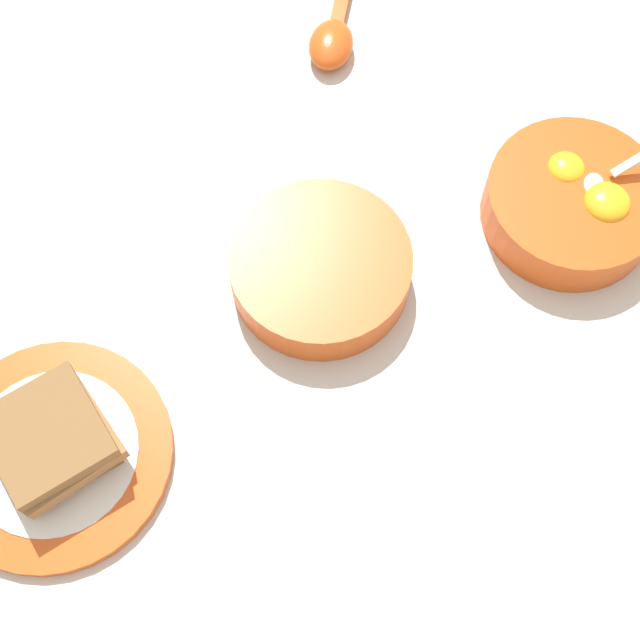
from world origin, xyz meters
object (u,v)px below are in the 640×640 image
object	(u,v)px
soup_spoon	(329,33)
egg_bowl	(567,202)
toast_sandwich	(44,439)
congee_bowl	(315,267)
toast_plate	(49,453)

from	to	relation	value
soup_spoon	egg_bowl	bearing A→B (deg)	55.63
soup_spoon	toast_sandwich	bearing A→B (deg)	-18.64
egg_bowl	toast_sandwich	world-z (taller)	egg_bowl
toast_sandwich	soup_spoon	distance (m)	0.45
egg_bowl	soup_spoon	world-z (taller)	egg_bowl
soup_spoon	congee_bowl	bearing A→B (deg)	6.50
toast_sandwich	soup_spoon	world-z (taller)	toast_sandwich
toast_sandwich	soup_spoon	size ratio (longest dim) A/B	0.78
egg_bowl	congee_bowl	xyz separation A→B (m)	(0.09, -0.20, -0.00)
toast_plate	congee_bowl	size ratio (longest dim) A/B	1.22
egg_bowl	soup_spoon	size ratio (longest dim) A/B	0.96
toast_plate	toast_sandwich	size ratio (longest dim) A/B	1.53
toast_plate	egg_bowl	bearing A→B (deg)	126.37
congee_bowl	toast_plate	bearing A→B (deg)	-44.00
toast_plate	toast_sandwich	distance (m)	0.03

